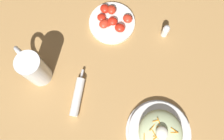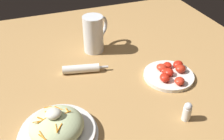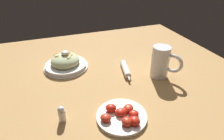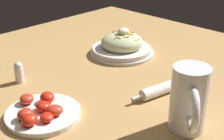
% 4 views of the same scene
% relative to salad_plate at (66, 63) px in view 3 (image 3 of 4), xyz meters
% --- Properties ---
extents(ground_plane, '(1.43, 1.43, 0.00)m').
position_rel_salad_plate_xyz_m(ground_plane, '(0.22, 0.18, -0.03)').
color(ground_plane, '#B2844C').
extents(salad_plate, '(0.24, 0.24, 0.10)m').
position_rel_salad_plate_xyz_m(salad_plate, '(0.00, 0.00, 0.00)').
color(salad_plate, silver).
rests_on(salad_plate, ground_plane).
extents(beer_mug, '(0.13, 0.12, 0.16)m').
position_rel_salad_plate_xyz_m(beer_mug, '(0.24, 0.43, 0.04)').
color(beer_mug, white).
rests_on(beer_mug, ground_plane).
extents(napkin_roll, '(0.18, 0.06, 0.03)m').
position_rel_salad_plate_xyz_m(napkin_roll, '(0.15, 0.29, -0.02)').
color(napkin_roll, white).
rests_on(napkin_roll, ground_plane).
extents(tomato_plate, '(0.19, 0.19, 0.04)m').
position_rel_salad_plate_xyz_m(tomato_plate, '(0.45, 0.14, -0.02)').
color(tomato_plate, white).
rests_on(tomato_plate, ground_plane).
extents(salt_shaker, '(0.03, 0.03, 0.07)m').
position_rel_salad_plate_xyz_m(salt_shaker, '(0.39, -0.07, 0.00)').
color(salt_shaker, white).
rests_on(salt_shaker, ground_plane).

